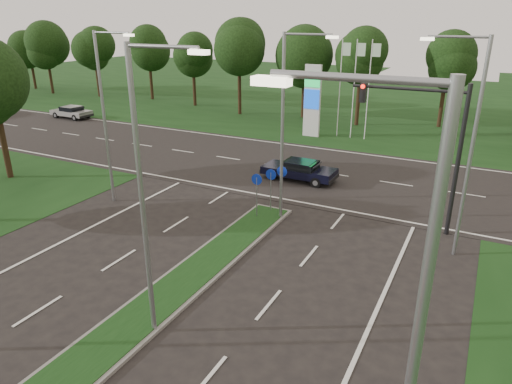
% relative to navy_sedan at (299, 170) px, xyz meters
% --- Properties ---
extents(verge_far, '(160.00, 50.00, 0.02)m').
position_rel_navy_sedan_xyz_m(verge_far, '(0.60, 33.04, -0.67)').
color(verge_far, black).
rests_on(verge_far, ground).
extents(cross_road, '(160.00, 12.00, 0.02)m').
position_rel_navy_sedan_xyz_m(cross_road, '(0.60, 2.04, -0.67)').
color(cross_road, black).
rests_on(cross_road, ground).
extents(median_kerb, '(2.00, 26.00, 0.12)m').
position_rel_navy_sedan_xyz_m(median_kerb, '(0.60, -17.96, -0.61)').
color(median_kerb, slate).
rests_on(median_kerb, ground).
extents(streetlight_median_near, '(2.53, 0.22, 9.00)m').
position_rel_navy_sedan_xyz_m(streetlight_median_near, '(1.60, -15.96, 4.41)').
color(streetlight_median_near, gray).
rests_on(streetlight_median_near, ground).
extents(streetlight_median_far, '(2.53, 0.22, 9.00)m').
position_rel_navy_sedan_xyz_m(streetlight_median_far, '(1.60, -5.96, 4.41)').
color(streetlight_median_far, gray).
rests_on(streetlight_median_far, ground).
extents(streetlight_left_far, '(2.53, 0.22, 9.00)m').
position_rel_navy_sedan_xyz_m(streetlight_left_far, '(-7.70, -7.96, 4.41)').
color(streetlight_left_far, gray).
rests_on(streetlight_left_far, ground).
extents(streetlight_right_far, '(2.53, 0.22, 9.00)m').
position_rel_navy_sedan_xyz_m(streetlight_right_far, '(9.40, -5.96, 4.41)').
color(streetlight_right_far, gray).
rests_on(streetlight_right_far, ground).
extents(streetlight_right_near, '(2.53, 0.22, 9.00)m').
position_rel_navy_sedan_xyz_m(streetlight_right_near, '(9.40, -19.96, 4.41)').
color(streetlight_right_near, gray).
rests_on(streetlight_right_near, ground).
extents(traffic_signal, '(5.10, 0.42, 7.00)m').
position_rel_navy_sedan_xyz_m(traffic_signal, '(7.79, -3.97, 3.98)').
color(traffic_signal, black).
rests_on(traffic_signal, ground).
extents(median_signs, '(1.16, 1.76, 2.38)m').
position_rel_navy_sedan_xyz_m(median_signs, '(0.60, -5.56, 1.04)').
color(median_signs, gray).
rests_on(median_signs, ground).
extents(gas_pylon, '(5.80, 1.26, 8.00)m').
position_rel_navy_sedan_xyz_m(gas_pylon, '(-3.19, 11.08, 2.53)').
color(gas_pylon, silver).
rests_on(gas_pylon, ground).
extents(treeline_far, '(6.00, 6.00, 9.90)m').
position_rel_navy_sedan_xyz_m(treeline_far, '(0.70, 17.97, 6.16)').
color(treeline_far, black).
rests_on(treeline_far, ground).
extents(navy_sedan, '(4.57, 1.95, 1.25)m').
position_rel_navy_sedan_xyz_m(navy_sedan, '(0.00, 0.00, 0.00)').
color(navy_sedan, black).
rests_on(navy_sedan, ground).
extents(far_car_a, '(4.29, 1.93, 1.23)m').
position_rel_navy_sedan_xyz_m(far_car_a, '(-27.70, 7.04, -0.01)').
color(far_car_a, '#999999').
rests_on(far_car_a, ground).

